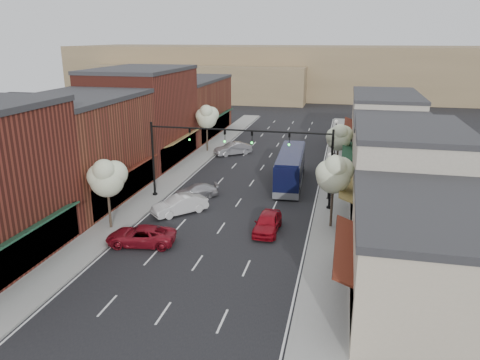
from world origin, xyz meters
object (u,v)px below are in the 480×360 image
Objects in this scene: parked_car_a at (141,236)px; parked_car_c at (196,190)px; red_hatchback at (267,223)px; parked_car_b at (180,205)px; signal_mast_left at (177,149)px; tree_left_near at (107,177)px; signal_mast_right at (303,156)px; lamp_post_far at (336,131)px; tree_right_near at (334,173)px; lamp_post_near at (330,168)px; tree_right_far at (339,137)px; parked_car_e at (233,149)px; coach_bus at (290,167)px; tree_left_far at (207,116)px.

parked_car_c is at bearing 168.51° from parked_car_a.
parked_car_b is at bearing 165.01° from red_hatchback.
signal_mast_left reaches higher than tree_left_near.
signal_mast_left is at bearing 180.00° from signal_mast_right.
tree_left_near is 1.28× the size of lamp_post_far.
lamp_post_near is at bearing 94.77° from tree_right_near.
lamp_post_near is at bearing -93.31° from tree_right_far.
signal_mast_left is 1.67× the size of parked_car_a.
tree_left_near is 1.20× the size of parked_car_b.
tree_right_far is at bearing -86.12° from lamp_post_far.
parked_car_a is 1.22× the size of parked_car_c.
signal_mast_right is 1.75× the size of parked_car_e.
signal_mast_right is at bearing 62.62° from parked_car_c.
parked_car_b is (-8.02, -10.35, -0.97)m from coach_bus.
parked_car_c is (4.05, -17.16, -4.02)m from tree_left_far.
red_hatchback is at bearing -108.63° from signal_mast_right.
signal_mast_right is 4.89m from tree_right_near.
lamp_post_near is 13.70m from parked_car_b.
tree_left_near is 1.41× the size of parked_car_c.
lamp_post_far is 22.78m from parked_car_c.
parked_car_a is at bearing -82.99° from tree_left_far.
parked_car_c is (-9.82, 0.79, -4.04)m from signal_mast_right.
lamp_post_near is 19.40m from parked_car_e.
signal_mast_left is 0.75× the size of coach_bus.
tree_left_far reaches higher than parked_car_b.
signal_mast_right reaches higher than lamp_post_near.
parked_car_b is (4.05, -21.66, -3.83)m from tree_left_far.
tree_right_near is at bearing -16.19° from signal_mast_left.
signal_mast_right reaches higher than red_hatchback.
tree_right_near is (13.97, -4.05, -0.17)m from signal_mast_left.
parked_car_b is at bearing 46.97° from tree_left_near.
signal_mast_right reaches higher than parked_car_a.
tree_right_far is 1.15× the size of parked_car_e.
tree_left_far reaches higher than parked_car_a.
tree_right_far is at bearing 75.84° from red_hatchback.
tree_right_near is 1.47× the size of parked_car_c.
parked_car_e is at bearing 158.88° from parked_car_c.
tree_left_near is at bearing -146.67° from lamp_post_near.
parked_car_b is at bearing -130.39° from coach_bus.
tree_left_far is (-0.00, 26.00, 0.38)m from tree_left_near.
signal_mast_right reaches higher than tree_left_far.
signal_mast_right is 11.24m from signal_mast_left.
lamp_post_near is 1.00× the size of lamp_post_far.
tree_right_near is at bearing 22.04° from red_hatchback.
tree_left_far reaches higher than red_hatchback.
parked_car_e is (0.94, 17.19, -3.85)m from signal_mast_left.
coach_bus is at bearing -43.13° from tree_left_far.
tree_left_far is 1.52× the size of parked_car_c.
parked_car_b reaches higher than parked_car_a.
coach_bus is at bearing -130.45° from tree_right_far.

